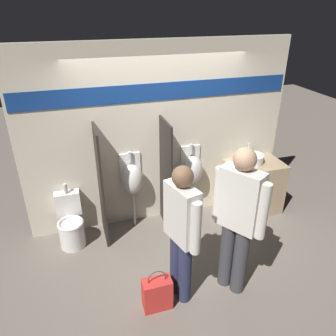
{
  "coord_description": "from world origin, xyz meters",
  "views": [
    {
      "loc": [
        -1.21,
        -3.7,
        3.12
      ],
      "look_at": [
        0.0,
        0.17,
        1.05
      ],
      "focal_mm": 35.0,
      "sensor_mm": 36.0,
      "label": 1
    }
  ],
  "objects_px": {
    "person_in_vest": "(238,217)",
    "urinal_near_counter": "(132,179)",
    "shopping_bag": "(157,294)",
    "toilet": "(71,225)",
    "sink_basin": "(252,159)",
    "cell_phone": "(245,169)",
    "person_with_lanyard": "(181,230)",
    "urinal_far": "(192,170)"
  },
  "relations": [
    {
      "from": "sink_basin",
      "to": "cell_phone",
      "type": "relative_size",
      "value": 2.6
    },
    {
      "from": "urinal_far",
      "to": "urinal_near_counter",
      "type": "bearing_deg",
      "value": 180.0
    },
    {
      "from": "sink_basin",
      "to": "cell_phone",
      "type": "xyz_separation_m",
      "value": [
        -0.21,
        -0.17,
        -0.06
      ]
    },
    {
      "from": "toilet",
      "to": "person_with_lanyard",
      "type": "distance_m",
      "value": 1.9
    },
    {
      "from": "urinal_far",
      "to": "toilet",
      "type": "xyz_separation_m",
      "value": [
        -1.88,
        -0.16,
        -0.5
      ]
    },
    {
      "from": "cell_phone",
      "to": "person_with_lanyard",
      "type": "xyz_separation_m",
      "value": [
        -1.45,
        -1.23,
        0.08
      ]
    },
    {
      "from": "cell_phone",
      "to": "person_with_lanyard",
      "type": "height_order",
      "value": "person_with_lanyard"
    },
    {
      "from": "urinal_near_counter",
      "to": "person_in_vest",
      "type": "height_order",
      "value": "person_in_vest"
    },
    {
      "from": "sink_basin",
      "to": "shopping_bag",
      "type": "height_order",
      "value": "sink_basin"
    },
    {
      "from": "person_with_lanyard",
      "to": "urinal_near_counter",
      "type": "bearing_deg",
      "value": -6.64
    },
    {
      "from": "shopping_bag",
      "to": "urinal_far",
      "type": "bearing_deg",
      "value": 57.78
    },
    {
      "from": "sink_basin",
      "to": "person_with_lanyard",
      "type": "bearing_deg",
      "value": -139.87
    },
    {
      "from": "person_in_vest",
      "to": "shopping_bag",
      "type": "relative_size",
      "value": 3.44
    },
    {
      "from": "urinal_far",
      "to": "person_with_lanyard",
      "type": "xyz_separation_m",
      "value": [
        -0.71,
        -1.52,
        0.14
      ]
    },
    {
      "from": "shopping_bag",
      "to": "person_with_lanyard",
      "type": "bearing_deg",
      "value": 17.9
    },
    {
      "from": "cell_phone",
      "to": "shopping_bag",
      "type": "relative_size",
      "value": 0.26
    },
    {
      "from": "person_in_vest",
      "to": "cell_phone",
      "type": "bearing_deg",
      "value": -64.65
    },
    {
      "from": "urinal_near_counter",
      "to": "toilet",
      "type": "relative_size",
      "value": 1.38
    },
    {
      "from": "sink_basin",
      "to": "person_in_vest",
      "type": "height_order",
      "value": "person_in_vest"
    },
    {
      "from": "toilet",
      "to": "cell_phone",
      "type": "bearing_deg",
      "value": -2.62
    },
    {
      "from": "shopping_bag",
      "to": "person_in_vest",
      "type": "bearing_deg",
      "value": 2.32
    },
    {
      "from": "cell_phone",
      "to": "toilet",
      "type": "xyz_separation_m",
      "value": [
        -2.62,
        0.12,
        -0.55
      ]
    },
    {
      "from": "cell_phone",
      "to": "person_with_lanyard",
      "type": "relative_size",
      "value": 0.08
    },
    {
      "from": "sink_basin",
      "to": "toilet",
      "type": "xyz_separation_m",
      "value": [
        -2.84,
        -0.05,
        -0.61
      ]
    },
    {
      "from": "urinal_far",
      "to": "cell_phone",
      "type": "bearing_deg",
      "value": -20.86
    },
    {
      "from": "sink_basin",
      "to": "person_in_vest",
      "type": "relative_size",
      "value": 0.2
    },
    {
      "from": "urinal_near_counter",
      "to": "shopping_bag",
      "type": "xyz_separation_m",
      "value": [
        -0.08,
        -1.62,
        -0.6
      ]
    },
    {
      "from": "toilet",
      "to": "person_in_vest",
      "type": "relative_size",
      "value": 0.48
    },
    {
      "from": "urinal_near_counter",
      "to": "cell_phone",
      "type": "bearing_deg",
      "value": -9.57
    },
    {
      "from": "toilet",
      "to": "sink_basin",
      "type": "bearing_deg",
      "value": 1.06
    },
    {
      "from": "urinal_far",
      "to": "toilet",
      "type": "bearing_deg",
      "value": -175.02
    },
    {
      "from": "urinal_far",
      "to": "person_in_vest",
      "type": "height_order",
      "value": "person_in_vest"
    },
    {
      "from": "sink_basin",
      "to": "urinal_far",
      "type": "relative_size",
      "value": 0.3
    },
    {
      "from": "sink_basin",
      "to": "toilet",
      "type": "relative_size",
      "value": 0.42
    },
    {
      "from": "toilet",
      "to": "person_with_lanyard",
      "type": "height_order",
      "value": "person_with_lanyard"
    },
    {
      "from": "sink_basin",
      "to": "person_in_vest",
      "type": "distance_m",
      "value": 1.8
    },
    {
      "from": "urinal_near_counter",
      "to": "urinal_far",
      "type": "distance_m",
      "value": 0.94
    },
    {
      "from": "urinal_far",
      "to": "person_with_lanyard",
      "type": "relative_size",
      "value": 0.71
    },
    {
      "from": "cell_phone",
      "to": "toilet",
      "type": "height_order",
      "value": "toilet"
    },
    {
      "from": "urinal_near_counter",
      "to": "person_with_lanyard",
      "type": "distance_m",
      "value": 1.54
    },
    {
      "from": "toilet",
      "to": "shopping_bag",
      "type": "distance_m",
      "value": 1.69
    },
    {
      "from": "person_in_vest",
      "to": "urinal_near_counter",
      "type": "bearing_deg",
      "value": -3.57
    }
  ]
}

